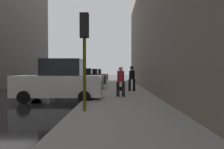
{
  "coord_description": "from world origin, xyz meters",
  "views": [
    {
      "loc": [
        5.61,
        -11.45,
        1.67
      ],
      "look_at": [
        5.4,
        6.18,
        1.3
      ],
      "focal_mm": 35.0,
      "sensor_mm": 36.0,
      "label": 1
    }
  ],
  "objects_px": {
    "fire_hydrant": "(101,83)",
    "traffic_light": "(84,40)",
    "parked_white_van": "(59,82)",
    "pedestrian_in_red_jacket": "(121,80)",
    "duffel_bag": "(121,89)",
    "parked_gray_coupe": "(78,80)",
    "parked_dark_green_sedan": "(88,77)",
    "pedestrian_with_fedora": "(132,77)",
    "parked_red_hatchback": "(93,76)"
  },
  "relations": [
    {
      "from": "parked_red_hatchback",
      "to": "pedestrian_with_fedora",
      "type": "bearing_deg",
      "value": -74.12
    },
    {
      "from": "pedestrian_in_red_jacket",
      "to": "duffel_bag",
      "type": "bearing_deg",
      "value": 87.47
    },
    {
      "from": "pedestrian_in_red_jacket",
      "to": "parked_gray_coupe",
      "type": "bearing_deg",
      "value": 122.28
    },
    {
      "from": "parked_white_van",
      "to": "duffel_bag",
      "type": "xyz_separation_m",
      "value": [
        3.47,
        4.41,
        -0.74
      ]
    },
    {
      "from": "fire_hydrant",
      "to": "traffic_light",
      "type": "xyz_separation_m",
      "value": [
        0.05,
        -11.17,
        2.26
      ]
    },
    {
      "from": "traffic_light",
      "to": "duffel_bag",
      "type": "xyz_separation_m",
      "value": [
        1.62,
        8.03,
        -2.47
      ]
    },
    {
      "from": "pedestrian_with_fedora",
      "to": "duffel_bag",
      "type": "xyz_separation_m",
      "value": [
        -0.73,
        0.39,
        -0.85
      ]
    },
    {
      "from": "traffic_light",
      "to": "duffel_bag",
      "type": "height_order",
      "value": "traffic_light"
    },
    {
      "from": "pedestrian_in_red_jacket",
      "to": "parked_red_hatchback",
      "type": "bearing_deg",
      "value": 100.43
    },
    {
      "from": "parked_gray_coupe",
      "to": "fire_hydrant",
      "type": "xyz_separation_m",
      "value": [
        1.8,
        1.51,
        -0.35
      ]
    },
    {
      "from": "parked_red_hatchback",
      "to": "fire_hydrant",
      "type": "bearing_deg",
      "value": -80.88
    },
    {
      "from": "parked_white_van",
      "to": "pedestrian_in_red_jacket",
      "type": "relative_size",
      "value": 2.71
    },
    {
      "from": "pedestrian_with_fedora",
      "to": "duffel_bag",
      "type": "height_order",
      "value": "pedestrian_with_fedora"
    },
    {
      "from": "parked_gray_coupe",
      "to": "traffic_light",
      "type": "bearing_deg",
      "value": -79.14
    },
    {
      "from": "parked_white_van",
      "to": "traffic_light",
      "type": "xyz_separation_m",
      "value": [
        1.85,
        -3.62,
        1.73
      ]
    },
    {
      "from": "fire_hydrant",
      "to": "pedestrian_in_red_jacket",
      "type": "height_order",
      "value": "pedestrian_in_red_jacket"
    },
    {
      "from": "parked_dark_green_sedan",
      "to": "pedestrian_with_fedora",
      "type": "distance_m",
      "value": 9.35
    },
    {
      "from": "parked_gray_coupe",
      "to": "duffel_bag",
      "type": "bearing_deg",
      "value": -25.29
    },
    {
      "from": "parked_dark_green_sedan",
      "to": "duffel_bag",
      "type": "xyz_separation_m",
      "value": [
        3.47,
        -7.96,
        -0.56
      ]
    },
    {
      "from": "parked_gray_coupe",
      "to": "parked_red_hatchback",
      "type": "distance_m",
      "value": 12.74
    },
    {
      "from": "parked_red_hatchback",
      "to": "parked_white_van",
      "type": "bearing_deg",
      "value": -90.0
    },
    {
      "from": "parked_red_hatchback",
      "to": "fire_hydrant",
      "type": "distance_m",
      "value": 11.38
    },
    {
      "from": "fire_hydrant",
      "to": "traffic_light",
      "type": "relative_size",
      "value": 0.2
    },
    {
      "from": "parked_white_van",
      "to": "duffel_bag",
      "type": "relative_size",
      "value": 10.53
    },
    {
      "from": "traffic_light",
      "to": "fire_hydrant",
      "type": "bearing_deg",
      "value": 90.26
    },
    {
      "from": "parked_white_van",
      "to": "parked_dark_green_sedan",
      "type": "distance_m",
      "value": 12.37
    },
    {
      "from": "fire_hydrant",
      "to": "traffic_light",
      "type": "distance_m",
      "value": 11.4
    },
    {
      "from": "pedestrian_with_fedora",
      "to": "duffel_bag",
      "type": "relative_size",
      "value": 4.04
    },
    {
      "from": "fire_hydrant",
      "to": "duffel_bag",
      "type": "relative_size",
      "value": 1.6
    },
    {
      "from": "parked_red_hatchback",
      "to": "fire_hydrant",
      "type": "height_order",
      "value": "parked_red_hatchback"
    },
    {
      "from": "parked_white_van",
      "to": "parked_gray_coupe",
      "type": "xyz_separation_m",
      "value": [
        0.0,
        6.05,
        -0.18
      ]
    },
    {
      "from": "traffic_light",
      "to": "pedestrian_with_fedora",
      "type": "bearing_deg",
      "value": 72.91
    },
    {
      "from": "fire_hydrant",
      "to": "pedestrian_with_fedora",
      "type": "distance_m",
      "value": 4.32
    },
    {
      "from": "parked_gray_coupe",
      "to": "parked_dark_green_sedan",
      "type": "distance_m",
      "value": 6.32
    },
    {
      "from": "parked_dark_green_sedan",
      "to": "fire_hydrant",
      "type": "relative_size",
      "value": 5.97
    },
    {
      "from": "traffic_light",
      "to": "pedestrian_with_fedora",
      "type": "distance_m",
      "value": 8.15
    },
    {
      "from": "parked_red_hatchback",
      "to": "fire_hydrant",
      "type": "xyz_separation_m",
      "value": [
        1.8,
        -11.23,
        -0.35
      ]
    },
    {
      "from": "parked_white_van",
      "to": "duffel_bag",
      "type": "distance_m",
      "value": 5.66
    },
    {
      "from": "parked_gray_coupe",
      "to": "pedestrian_with_fedora",
      "type": "relative_size",
      "value": 2.4
    },
    {
      "from": "parked_white_van",
      "to": "fire_hydrant",
      "type": "xyz_separation_m",
      "value": [
        1.8,
        7.56,
        -0.54
      ]
    },
    {
      "from": "parked_red_hatchback",
      "to": "pedestrian_in_red_jacket",
      "type": "relative_size",
      "value": 2.46
    },
    {
      "from": "parked_white_van",
      "to": "duffel_bag",
      "type": "height_order",
      "value": "parked_white_van"
    },
    {
      "from": "traffic_light",
      "to": "parked_red_hatchback",
      "type": "bearing_deg",
      "value": 94.73
    },
    {
      "from": "parked_red_hatchback",
      "to": "parked_dark_green_sedan",
      "type": "bearing_deg",
      "value": -90.0
    },
    {
      "from": "parked_gray_coupe",
      "to": "duffel_bag",
      "type": "height_order",
      "value": "parked_gray_coupe"
    },
    {
      "from": "fire_hydrant",
      "to": "pedestrian_with_fedora",
      "type": "bearing_deg",
      "value": -55.87
    },
    {
      "from": "pedestrian_with_fedora",
      "to": "parked_red_hatchback",
      "type": "bearing_deg",
      "value": 105.88
    },
    {
      "from": "parked_dark_green_sedan",
      "to": "parked_red_hatchback",
      "type": "xyz_separation_m",
      "value": [
        -0.0,
        6.42,
        0.0
      ]
    },
    {
      "from": "fire_hydrant",
      "to": "traffic_light",
      "type": "height_order",
      "value": "traffic_light"
    },
    {
      "from": "pedestrian_in_red_jacket",
      "to": "fire_hydrant",
      "type": "bearing_deg",
      "value": 102.58
    }
  ]
}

